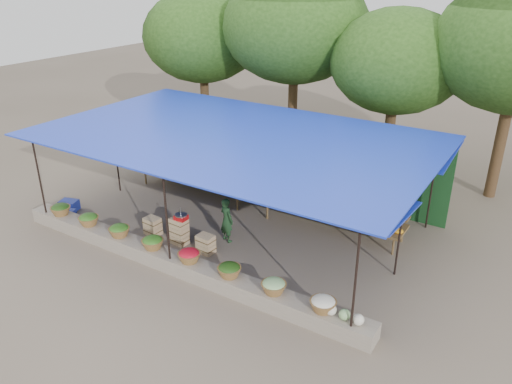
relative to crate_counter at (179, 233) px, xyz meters
The scene contains 16 objects.
ground 1.86m from the crate_counter, 65.42° to the left, with size 60.00×60.00×0.00m, color brown.
stone_curb 1.33m from the crate_counter, 54.80° to the right, with size 10.60×0.55×0.40m, color #73685C.
stall_canopy 3.03m from the crate_counter, 66.16° to the left, with size 10.80×6.60×2.82m.
produce_baskets 1.29m from the crate_counter, 58.50° to the right, with size 8.98×0.58×0.34m.
netting_backdrop 4.97m from the crate_counter, 81.00° to the left, with size 10.60×0.06×2.50m, color #1A4921.
tree_row 9.00m from the crate_counter, 80.73° to the left, with size 16.51×5.50×7.12m.
fruit_table_left 3.49m from the crate_counter, 119.79° to the left, with size 4.21×0.95×0.93m.
fruit_table_right 4.46m from the crate_counter, 42.70° to the left, with size 4.21×0.95×0.93m.
crate_counter is the anchor object (origin of this frame).
weighing_scale 0.56m from the crate_counter, ahead, with size 0.34×0.34×0.36m.
vendor_seated 1.37m from the crate_counter, 38.35° to the left, with size 0.47×0.31×1.29m, color #19381D.
customer_left 4.57m from the crate_counter, 130.34° to the left, with size 0.91×0.71×1.87m, color slate.
customer_mid 4.01m from the crate_counter, 76.71° to the left, with size 1.03×0.59×1.59m, color slate.
customer_right 6.16m from the crate_counter, 40.64° to the left, with size 1.10×0.46×1.87m, color slate.
blue_crate_front 3.89m from the crate_counter, 169.20° to the right, with size 0.51×0.36×0.30m, color navy.
blue_crate_back 4.29m from the crate_counter, behind, with size 0.54×0.39×0.32m, color navy.
Camera 1 is at (7.46, -10.74, 7.03)m, focal length 35.00 mm.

